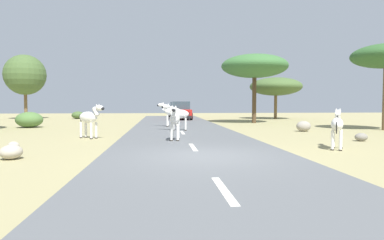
# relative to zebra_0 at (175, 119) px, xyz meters

# --- Properties ---
(ground_plane) EXTENTS (90.00, 90.00, 0.00)m
(ground_plane) POSITION_rel_zebra_0_xyz_m (0.77, -4.26, -0.95)
(ground_plane) COLOR #998E60
(road) EXTENTS (6.00, 64.00, 0.05)m
(road) POSITION_rel_zebra_0_xyz_m (0.56, -4.26, -0.92)
(road) COLOR #56595B
(road) RESTS_ON ground_plane
(lane_markings) EXTENTS (0.16, 56.00, 0.01)m
(lane_markings) POSITION_rel_zebra_0_xyz_m (0.56, -5.26, -0.89)
(lane_markings) COLOR silver
(lane_markings) RESTS_ON road
(zebra_0) EXTENTS (0.51, 1.60, 1.50)m
(zebra_0) POSITION_rel_zebra_0_xyz_m (0.00, 0.00, 0.00)
(zebra_0) COLOR silver
(zebra_0) RESTS_ON road
(zebra_1) EXTENTS (0.99, 1.41, 1.46)m
(zebra_1) POSITION_rel_zebra_0_xyz_m (5.65, -2.88, -0.08)
(zebra_1) COLOR silver
(zebra_1) RESTS_ON ground_plane
(zebra_2) EXTENTS (1.73, 0.70, 1.65)m
(zebra_2) POSITION_rel_zebra_0_xyz_m (0.12, 8.50, 0.09)
(zebra_2) COLOR silver
(zebra_2) RESTS_ON road
(zebra_3) EXTENTS (1.66, 0.52, 1.57)m
(zebra_3) POSITION_rel_zebra_0_xyz_m (0.39, 5.25, 0.04)
(zebra_3) COLOR silver
(zebra_3) RESTS_ON road
(zebra_4) EXTENTS (1.45, 1.25, 1.61)m
(zebra_4) POSITION_rel_zebra_0_xyz_m (-3.87, 1.62, 0.01)
(zebra_4) COLOR silver
(zebra_4) RESTS_ON ground_plane
(car_0) EXTENTS (2.05, 4.36, 1.74)m
(car_0) POSITION_rel_zebra_0_xyz_m (1.33, 18.66, -0.10)
(car_0) COLOR red
(car_0) RESTS_ON road
(car_1) EXTENTS (2.07, 4.37, 1.74)m
(car_1) POSITION_rel_zebra_0_xyz_m (1.30, 24.98, -0.10)
(car_1) COLOR red
(car_1) RESTS_ON road
(tree_0) EXTENTS (5.32, 5.32, 4.27)m
(tree_0) POSITION_rel_zebra_0_xyz_m (11.18, 19.58, 2.38)
(tree_0) COLOR brown
(tree_0) RESTS_ON ground_plane
(tree_3) EXTENTS (5.42, 5.42, 5.60)m
(tree_3) POSITION_rel_zebra_0_xyz_m (7.03, 12.82, 3.69)
(tree_3) COLOR #4C3823
(tree_3) RESTS_ON ground_plane
(tree_4) EXTENTS (4.10, 4.10, 6.57)m
(tree_4) POSITION_rel_zebra_0_xyz_m (-14.42, 21.66, 3.56)
(tree_4) COLOR brown
(tree_4) RESTS_ON ground_plane
(bush_1) EXTENTS (1.28, 1.16, 0.77)m
(bush_1) POSITION_rel_zebra_0_xyz_m (-9.21, 21.65, -0.56)
(bush_1) COLOR #425B2D
(bush_1) RESTS_ON ground_plane
(bush_3) EXTENTS (1.75, 1.57, 1.05)m
(bush_3) POSITION_rel_zebra_0_xyz_m (-9.37, 9.09, -0.42)
(bush_3) COLOR #4C7038
(bush_3) RESTS_ON ground_plane
(rock_0) EXTENTS (0.38, 0.29, 0.30)m
(rock_0) POSITION_rel_zebra_0_xyz_m (-5.73, -2.05, -0.80)
(rock_0) COLOR #A89E8C
(rock_0) RESTS_ON ground_plane
(rock_1) EXTENTS (0.55, 0.41, 0.36)m
(rock_1) POSITION_rel_zebra_0_xyz_m (7.99, -0.58, -0.77)
(rock_1) COLOR gray
(rock_1) RESTS_ON ground_plane
(rock_2) EXTENTS (0.84, 0.59, 0.61)m
(rock_2) POSITION_rel_zebra_0_xyz_m (7.60, 4.43, -0.64)
(rock_2) COLOR gray
(rock_2) RESTS_ON ground_plane
(rock_3) EXTENTS (0.62, 0.68, 0.42)m
(rock_3) POSITION_rel_zebra_0_xyz_m (-4.94, -4.08, -0.74)
(rock_3) COLOR #A89E8C
(rock_3) RESTS_ON ground_plane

